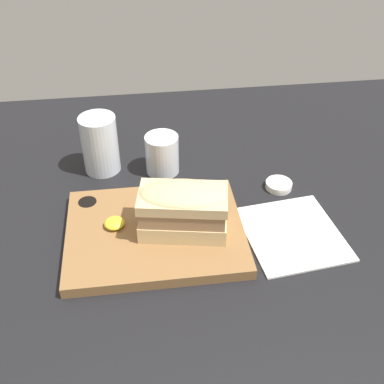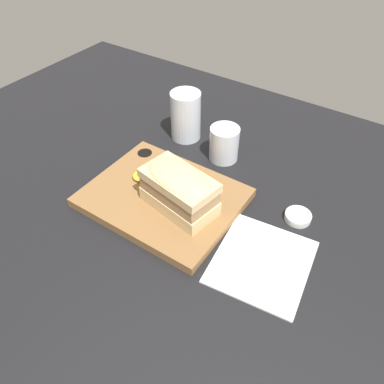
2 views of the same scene
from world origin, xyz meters
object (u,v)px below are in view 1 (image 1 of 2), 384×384
(serving_board, at_px, (155,232))
(sandwich, at_px, (183,207))
(condiment_dish, at_px, (279,185))
(water_glass, at_px, (100,148))
(wine_glass, at_px, (162,156))
(napkin, at_px, (292,233))

(serving_board, relative_size, sandwich, 1.92)
(serving_board, xyz_separation_m, condiment_dish, (0.26, 0.11, -0.00))
(sandwich, distance_m, condiment_dish, 0.25)
(water_glass, distance_m, wine_glass, 0.13)
(water_glass, relative_size, napkin, 0.62)
(serving_board, distance_m, condiment_dish, 0.28)
(water_glass, height_order, napkin, water_glass)
(wine_glass, bearing_deg, condiment_dish, -21.60)
(napkin, bearing_deg, sandwich, 175.14)
(condiment_dish, bearing_deg, water_glass, 162.14)
(water_glass, xyz_separation_m, wine_glass, (0.13, -0.02, -0.02))
(sandwich, xyz_separation_m, napkin, (0.20, -0.02, -0.07))
(napkin, distance_m, condiment_dish, 0.14)
(napkin, relative_size, condiment_dish, 3.75)
(sandwich, distance_m, water_glass, 0.28)
(water_glass, bearing_deg, condiment_dish, -17.86)
(wine_glass, bearing_deg, serving_board, -98.88)
(wine_glass, bearing_deg, napkin, -46.43)
(water_glass, height_order, condiment_dish, water_glass)
(sandwich, bearing_deg, condiment_dish, 29.86)
(sandwich, height_order, napkin, sandwich)
(napkin, bearing_deg, water_glass, 143.76)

